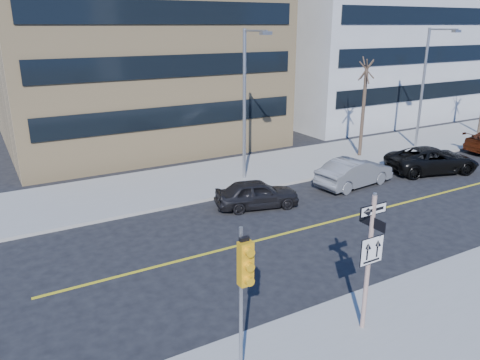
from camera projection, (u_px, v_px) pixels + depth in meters
ground at (308, 290)px, 15.45m from camera, size 120.00×120.00×0.00m
far_sidewalk at (404, 145)px, 33.80m from camera, size 66.00×6.00×0.15m
road_centerline at (444, 192)px, 24.40m from camera, size 40.00×0.14×0.01m
sign_pole at (369, 255)px, 12.61m from camera, size 0.92×0.92×4.06m
traffic_signal at (245, 276)px, 10.41m from camera, size 0.32×0.45×4.00m
parked_car_a at (257, 194)px, 22.26m from camera, size 2.58×4.28×1.36m
parked_car_b at (355, 172)px, 25.19m from camera, size 2.13×4.80×1.53m
parked_car_c at (432, 160)px, 27.59m from camera, size 3.92×5.87×1.50m
streetlight_a at (247, 96)px, 24.68m from camera, size 0.55×2.25×8.00m
streetlight_b at (426, 81)px, 31.29m from camera, size 0.55×2.25×8.00m
street_tree_west at (366, 72)px, 29.13m from camera, size 1.80×1.80×6.35m
building_brick at (124, 15)px, 34.11m from camera, size 18.00×18.00×18.00m
building_grey_mid at (357, 34)px, 44.15m from camera, size 20.00×16.00×15.00m
building_grey_far at (470, 27)px, 56.38m from camera, size 18.00×18.00×16.00m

